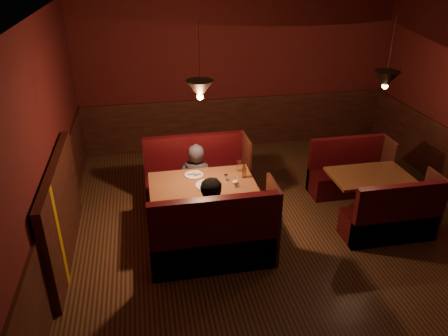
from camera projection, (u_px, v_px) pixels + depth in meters
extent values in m
cube|color=#372514|center=(292.00, 247.00, 5.87)|extent=(6.00, 7.00, 0.01)
cube|color=black|center=(312.00, 21.00, 4.56)|extent=(6.00, 7.00, 0.01)
cube|color=#481516|center=(238.00, 75.00, 8.29)|extent=(6.00, 0.01, 2.90)
cube|color=#481516|center=(36.00, 169.00, 4.71)|extent=(0.01, 7.00, 2.90)
cube|color=black|center=(237.00, 122.00, 8.70)|extent=(6.00, 0.04, 1.00)
cube|color=black|center=(54.00, 241.00, 5.14)|extent=(0.04, 7.00, 1.00)
cube|color=black|center=(62.00, 212.00, 5.43)|extent=(0.10, 2.20, 1.30)
cube|color=#CE9412|center=(60.00, 237.00, 4.96)|extent=(0.01, 0.12, 1.30)
cylinder|color=#333333|center=(199.00, 56.00, 5.13)|extent=(0.01, 0.01, 0.80)
cone|color=black|center=(200.00, 89.00, 5.31)|extent=(0.34, 0.34, 0.22)
sphere|color=#FFBF72|center=(200.00, 97.00, 5.35)|extent=(0.08, 0.08, 0.08)
cylinder|color=#333333|center=(391.00, 48.00, 5.54)|extent=(0.01, 0.01, 0.80)
cone|color=black|center=(386.00, 79.00, 5.72)|extent=(0.34, 0.34, 0.22)
sphere|color=#FFBF72|center=(385.00, 86.00, 5.76)|extent=(0.08, 0.08, 0.08)
cube|color=brown|center=(202.00, 184.00, 5.90)|extent=(1.42, 0.86, 0.05)
cylinder|color=black|center=(203.00, 208.00, 6.07)|extent=(0.14, 0.14, 0.71)
cylinder|color=black|center=(203.00, 228.00, 6.22)|extent=(0.57, 0.57, 0.04)
cylinder|color=silver|center=(206.00, 185.00, 5.79)|extent=(0.28, 0.28, 0.02)
cube|color=black|center=(205.00, 185.00, 5.76)|extent=(0.09, 0.08, 0.04)
ellipsoid|color=silver|center=(205.00, 183.00, 5.76)|extent=(0.07, 0.07, 0.06)
cube|color=tan|center=(209.00, 188.00, 5.68)|extent=(0.09, 0.08, 0.03)
cylinder|color=silver|center=(206.00, 189.00, 5.69)|extent=(0.12, 0.08, 0.01)
cylinder|color=silver|center=(194.00, 175.00, 6.07)|extent=(0.26, 0.26, 0.02)
ellipsoid|color=beige|center=(197.00, 173.00, 6.06)|extent=(0.10, 0.10, 0.05)
cube|color=silver|center=(195.00, 175.00, 6.05)|extent=(0.20, 0.06, 0.00)
cylinder|color=white|center=(226.00, 178.00, 5.92)|extent=(0.05, 0.05, 0.09)
cylinder|color=white|center=(239.00, 166.00, 6.17)|extent=(0.08, 0.08, 0.15)
cylinder|color=white|center=(237.00, 182.00, 5.75)|extent=(0.08, 0.08, 0.15)
cylinder|color=#47230F|center=(244.00, 172.00, 5.98)|extent=(0.06, 0.06, 0.16)
cylinder|color=#47230F|center=(244.00, 164.00, 5.93)|extent=(0.03, 0.03, 0.07)
ellipsoid|color=white|center=(235.00, 182.00, 5.85)|extent=(0.12, 0.11, 0.04)
cube|color=#32080B|center=(196.00, 190.00, 6.77)|extent=(1.52, 0.56, 0.46)
cube|color=#32080B|center=(194.00, 167.00, 6.83)|extent=(1.52, 0.12, 1.06)
cube|color=black|center=(245.00, 169.00, 6.77)|extent=(0.04, 0.56, 1.06)
cube|color=#32080B|center=(212.00, 247.00, 5.48)|extent=(1.52, 0.56, 0.46)
cube|color=#32080B|center=(214.00, 237.00, 5.15)|extent=(1.52, 0.12, 1.06)
cube|color=black|center=(273.00, 220.00, 5.48)|extent=(0.04, 0.56, 1.06)
cube|color=brown|center=(370.00, 176.00, 6.36)|extent=(1.14, 0.73, 0.04)
cylinder|color=black|center=(367.00, 195.00, 6.50)|extent=(0.12, 0.12, 0.60)
cylinder|color=black|center=(364.00, 211.00, 6.63)|extent=(0.48, 0.48, 0.03)
cube|color=#32080B|center=(347.00, 182.00, 7.10)|extent=(1.23, 0.47, 0.39)
cube|color=#32080B|center=(344.00, 163.00, 7.14)|extent=(1.23, 0.10, 0.90)
cube|color=black|center=(386.00, 164.00, 7.09)|extent=(0.03, 0.47, 0.90)
cube|color=#32080B|center=(387.00, 224.00, 6.00)|extent=(1.23, 0.47, 0.39)
cube|color=#32080B|center=(397.00, 215.00, 5.73)|extent=(1.23, 0.10, 0.90)
cube|color=black|center=(432.00, 203.00, 5.99)|extent=(0.03, 0.47, 0.90)
imported|color=#323039|center=(196.00, 167.00, 6.42)|extent=(0.61, 0.50, 1.43)
imported|color=black|center=(214.00, 206.00, 5.44)|extent=(0.72, 0.57, 1.42)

